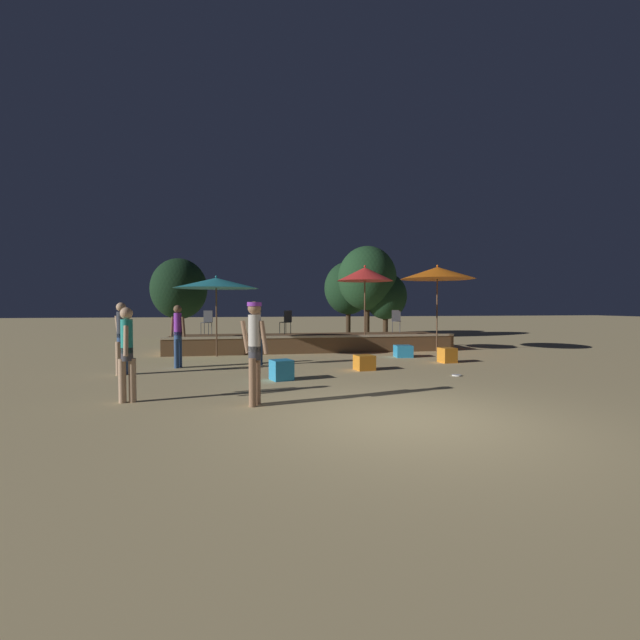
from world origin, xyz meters
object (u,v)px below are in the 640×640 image
object	(u,v)px
patio_umbrella_2	(437,273)
background_tree_0	(179,289)
person_2	(127,351)
cube_seat_2	(281,370)
cube_seat_0	(403,351)
frisbee_disc	(457,375)
background_tree_1	(348,288)
background_tree_2	(386,296)
background_tree_3	(367,278)
bistro_chair_2	(396,319)
patio_umbrella_0	(216,283)
bistro_chair_1	(287,320)
patio_umbrella_1	(365,274)
bistro_chair_0	(207,320)
person_4	(255,346)
person_3	(122,335)
person_1	(258,334)
cube_seat_3	(447,355)
person_0	(178,333)
cube_seat_1	(364,363)

from	to	relation	value
patio_umbrella_2	background_tree_0	world-z (taller)	background_tree_0
person_2	background_tree_0	distance (m)	14.28
cube_seat_2	cube_seat_0	bearing A→B (deg)	39.58
frisbee_disc	background_tree_0	size ratio (longest dim) A/B	0.06
background_tree_1	cube_seat_2	bearing A→B (deg)	-109.97
background_tree_1	background_tree_2	world-z (taller)	background_tree_1
background_tree_2	background_tree_3	distance (m)	1.42
bistro_chair_2	patio_umbrella_2	bearing A→B (deg)	-37.42
patio_umbrella_0	bistro_chair_1	size ratio (longest dim) A/B	3.18
patio_umbrella_1	bistro_chair_0	xyz separation A→B (m)	(-5.80, 1.37, -1.71)
patio_umbrella_0	patio_umbrella_2	world-z (taller)	patio_umbrella_2
person_2	frisbee_disc	world-z (taller)	person_2
bistro_chair_2	background_tree_1	world-z (taller)	background_tree_1
person_2	person_4	world-z (taller)	person_4
patio_umbrella_0	frisbee_disc	world-z (taller)	patio_umbrella_0
patio_umbrella_0	cube_seat_0	xyz separation A→B (m)	(6.25, -1.31, -2.32)
patio_umbrella_2	person_3	bearing A→B (deg)	-160.71
person_3	bistro_chair_1	bearing A→B (deg)	-178.01
person_1	background_tree_3	bearing A→B (deg)	49.88
patio_umbrella_2	cube_seat_2	world-z (taller)	patio_umbrella_2
frisbee_disc	background_tree_2	world-z (taller)	background_tree_2
patio_umbrella_0	bistro_chair_0	size ratio (longest dim) A/B	3.18
patio_umbrella_2	bistro_chair_2	size ratio (longest dim) A/B	3.65
person_4	background_tree_0	distance (m)	15.25
person_3	background_tree_1	world-z (taller)	background_tree_1
patio_umbrella_0	patio_umbrella_1	bearing A→B (deg)	3.32
background_tree_2	cube_seat_3	bearing A→B (deg)	-98.67
patio_umbrella_1	person_0	size ratio (longest dim) A/B	1.84
cube_seat_3	background_tree_2	distance (m)	10.53
patio_umbrella_0	cube_seat_3	distance (m)	7.96
person_0	background_tree_0	world-z (taller)	background_tree_0
background_tree_0	background_tree_1	distance (m)	9.69
cube_seat_1	cube_seat_2	world-z (taller)	cube_seat_2
patio_umbrella_2	background_tree_1	size ratio (longest dim) A/B	0.75
patio_umbrella_0	background_tree_3	xyz separation A→B (m)	(7.59, 7.39, 0.71)
patio_umbrella_0	cube_seat_2	xyz separation A→B (m)	(1.76, -5.02, -2.28)
cube_seat_2	frisbee_disc	world-z (taller)	cube_seat_2
cube_seat_0	person_2	distance (m)	9.31
frisbee_disc	background_tree_2	distance (m)	13.03
cube_seat_0	background_tree_2	xyz separation A→B (m)	(2.37, 8.66, 2.05)
cube_seat_3	person_1	xyz separation A→B (m)	(-5.77, 0.36, 0.69)
person_3	background_tree_1	distance (m)	16.35
cube_seat_2	background_tree_1	world-z (taller)	background_tree_1
person_3	frisbee_disc	bearing A→B (deg)	124.99
bistro_chair_0	background_tree_1	distance (m)	11.22
person_3	bistro_chair_1	xyz separation A→B (m)	(4.68, 4.73, 0.19)
background_tree_3	background_tree_2	bearing A→B (deg)	-2.45
cube_seat_2	bistro_chair_2	xyz separation A→B (m)	(5.34, 6.67, 0.97)
patio_umbrella_2	person_3	distance (m)	11.06
cube_seat_2	person_4	bearing A→B (deg)	-105.67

